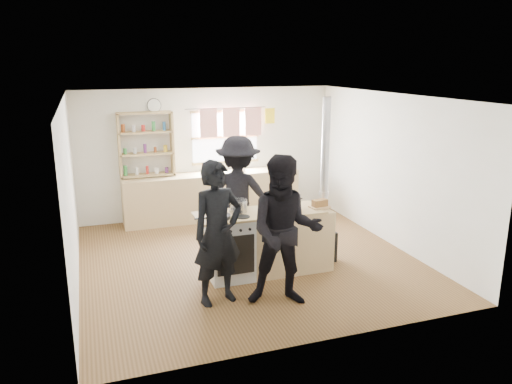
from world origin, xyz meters
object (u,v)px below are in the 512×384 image
at_px(thermos, 243,163).
at_px(bread_board, 320,204).
at_px(stockpot_counter, 290,202).
at_px(person_near_right, 285,232).
at_px(stockpot_stove, 239,206).
at_px(roast_tray, 273,209).
at_px(person_far, 238,195).
at_px(flue_heater, 323,219).
at_px(cooking_island, 269,242).
at_px(skillet_greens, 219,216).
at_px(person_near_left, 218,233).

height_order(thermos, bread_board, thermos).
relative_size(stockpot_counter, bread_board, 1.04).
bearing_deg(person_near_right, stockpot_stove, 123.65).
height_order(roast_tray, person_far, person_far).
relative_size(roast_tray, bread_board, 1.25).
bearing_deg(flue_heater, cooking_island, -169.90).
bearing_deg(person_far, flue_heater, 169.60).
bearing_deg(flue_heater, roast_tray, -166.71).
xyz_separation_m(thermos, flue_heater, (0.46, -2.60, -0.40)).
height_order(thermos, skillet_greens, thermos).
bearing_deg(roast_tray, person_near_left, -147.84).
xyz_separation_m(roast_tray, flue_heater, (0.90, 0.21, -0.31)).
bearing_deg(flue_heater, stockpot_counter, -164.71).
xyz_separation_m(cooking_island, person_near_left, (-0.93, -0.66, 0.46)).
bearing_deg(stockpot_counter, stockpot_stove, 172.65).
relative_size(stockpot_stove, person_near_right, 0.13).
relative_size(bread_board, flue_heater, 0.12).
distance_m(thermos, skillet_greens, 3.13).
distance_m(roast_tray, stockpot_counter, 0.28).
height_order(stockpot_stove, person_near_right, person_near_right).
relative_size(stockpot_stove, stockpot_counter, 0.78).
bearing_deg(stockpot_counter, skillet_greens, -174.87).
relative_size(cooking_island, person_far, 1.05).
xyz_separation_m(stockpot_stove, bread_board, (1.18, -0.17, -0.04)).
relative_size(thermos, cooking_island, 0.16).
bearing_deg(thermos, stockpot_counter, -93.50).
distance_m(cooking_island, person_far, 1.06).
bearing_deg(person_near_left, skillet_greens, 59.84).
height_order(person_near_left, person_far, person_far).
relative_size(skillet_greens, flue_heater, 0.13).
distance_m(person_near_left, person_far, 1.75).
height_order(stockpot_counter, flue_heater, flue_heater).
xyz_separation_m(cooking_island, roast_tray, (0.04, -0.04, 0.50)).
bearing_deg(stockpot_counter, thermos, 86.50).
xyz_separation_m(roast_tray, person_far, (-0.22, 0.97, -0.03)).
bearing_deg(person_near_left, bread_board, 5.23).
bearing_deg(flue_heater, person_far, 145.81).
relative_size(skillet_greens, stockpot_counter, 0.99).
bearing_deg(cooking_island, stockpot_counter, -0.77).
relative_size(thermos, flue_heater, 0.12).
distance_m(bread_board, person_near_left, 1.78).
bearing_deg(thermos, person_near_left, -112.40).
xyz_separation_m(skillet_greens, roast_tray, (0.81, 0.06, 0.01)).
xyz_separation_m(flue_heater, person_far, (-1.12, 0.76, 0.28)).
height_order(stockpot_stove, flue_heater, flue_heater).
bearing_deg(cooking_island, skillet_greens, -172.49).
bearing_deg(roast_tray, skillet_greens, -176.01).
xyz_separation_m(cooking_island, person_near_right, (-0.15, -0.97, 0.49)).
height_order(skillet_greens, stockpot_stove, stockpot_stove).
xyz_separation_m(thermos, cooking_island, (-0.48, -2.77, -0.59)).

